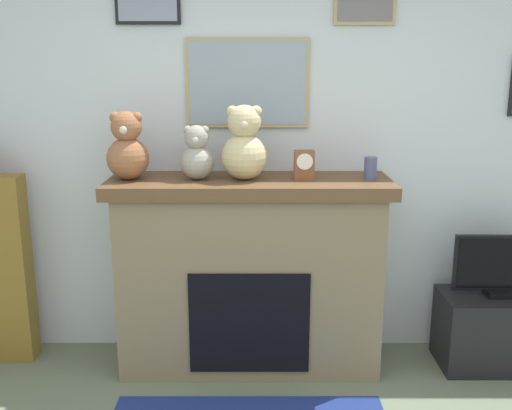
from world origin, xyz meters
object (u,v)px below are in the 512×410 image
Objects in this scene: candle_jar at (370,168)px; mantel_clock at (303,165)px; teddy_bear_grey at (127,149)px; fireplace at (249,273)px; tv_stand at (497,330)px; teddy_bear_brown at (196,155)px; teddy_bear_cream at (244,146)px; television at (503,266)px.

mantel_clock reaches higher than candle_jar.
fireplace is at bearing 1.44° from teddy_bear_grey.
fireplace is 1.63m from tv_stand.
teddy_bear_brown is (-0.64, 0.00, 0.06)m from mantel_clock.
teddy_bear_cream is (-0.76, -0.00, 0.13)m from candle_jar.
television is (1.59, -0.04, 0.06)m from fireplace.
teddy_bear_cream reaches higher than teddy_bear_brown.
television is 3.62× the size of mantel_clock.
tv_stand is 1.16× the size of television.
tv_stand is 1.79× the size of teddy_bear_grey.
mantel_clock is 0.64m from teddy_bear_brown.
teddy_bear_brown reaches higher than fireplace.
television is 1.78m from teddy_bear_cream.
mantel_clock is at bearing -0.13° from teddy_bear_cream.
teddy_bear_grey is at bearing -179.98° from candle_jar.
television reaches higher than tv_stand.
teddy_bear_grey is at bearing 179.52° from television.
teddy_bear_brown is at bearing 179.91° from mantel_clock.
tv_stand is at bearing -1.23° from candle_jar.
tv_stand is at bearing 90.00° from television.
television is at bearing -0.68° from teddy_bear_cream.
candle_jar reaches higher than television.
television is at bearing -0.48° from teddy_bear_grey.
mantel_clock is 0.39× the size of teddy_bear_cream.
teddy_bear_cream is (0.70, -0.00, 0.02)m from teddy_bear_grey.
tv_stand is at bearing -0.54° from teddy_bear_brown.
teddy_bear_grey is 0.92× the size of teddy_bear_cream.
teddy_bear_cream is (-0.03, -0.02, 0.81)m from fireplace.
teddy_bear_cream is at bearing 179.32° from television.
candle_jar is at bearing 0.04° from teddy_bear_cream.
teddy_bear_brown reaches higher than candle_jar.
mantel_clock reaches higher than television.
fireplace is 0.77m from mantel_clock.
tv_stand is at bearing -0.77° from mantel_clock.
teddy_bear_grey is 1.25× the size of teddy_bear_brown.
teddy_bear_brown is (-1.04, -0.00, 0.08)m from candle_jar.
fireplace is 5.25× the size of teddy_bear_brown.
teddy_bear_cream is (-0.36, 0.00, 0.11)m from mantel_clock.
teddy_bear_grey is (-1.45, -0.00, 0.11)m from candle_jar.
candle_jar is 0.34× the size of teddy_bear_grey.
teddy_bear_brown is (0.41, 0.00, -0.04)m from teddy_bear_grey.
teddy_bear_brown is at bearing 179.46° from tv_stand.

